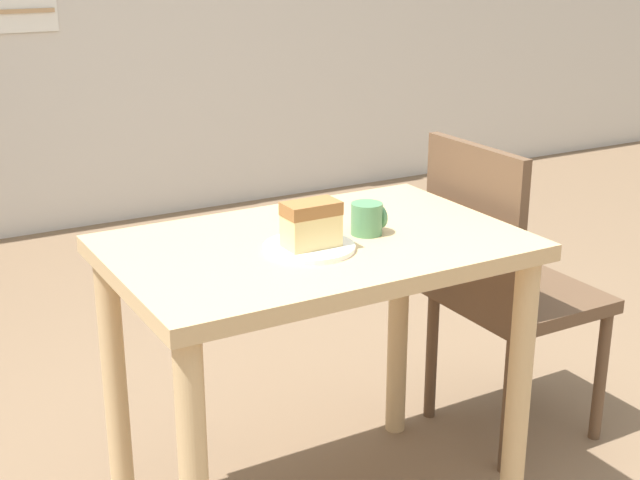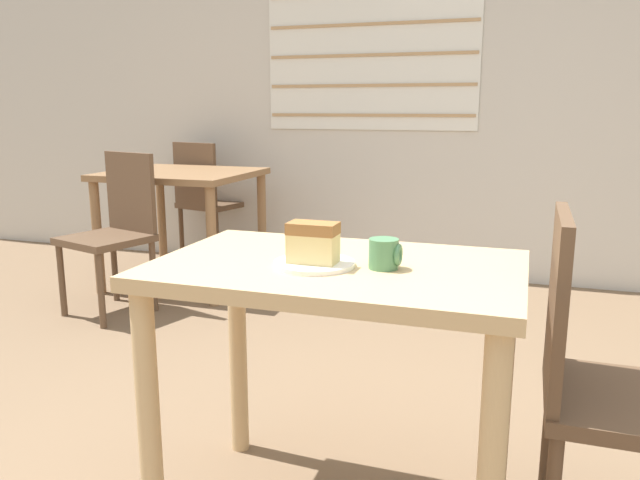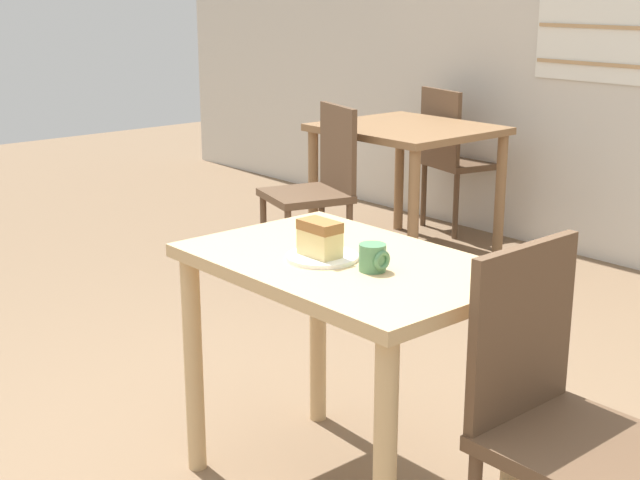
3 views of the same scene
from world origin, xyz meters
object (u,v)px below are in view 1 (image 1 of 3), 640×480
Objects in this scene: dining_table_near at (315,294)px; plate at (309,247)px; cake_slice at (311,224)px; coffee_mug at (368,219)px; chair_near_window at (502,282)px.

plate is (-0.05, -0.05, 0.14)m from dining_table_near.
dining_table_near is 7.62× the size of cake_slice.
coffee_mug is at bearing 10.09° from plate.
chair_near_window reaches higher than plate.
chair_near_window is 0.81m from cake_slice.
chair_near_window is 11.06× the size of coffee_mug.
plate is at bearing 90.89° from cake_slice.
cake_slice is 0.19m from coffee_mug.
dining_table_near is at bearing 170.83° from coffee_mug.
cake_slice reaches higher than coffee_mug.
chair_near_window is at bearing 8.17° from dining_table_near.
coffee_mug is (0.18, 0.04, -0.03)m from cake_slice.
coffee_mug is (-0.54, -0.12, 0.31)m from chair_near_window.
chair_near_window is at bearing 12.28° from coffee_mug.
cake_slice reaches higher than dining_table_near.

